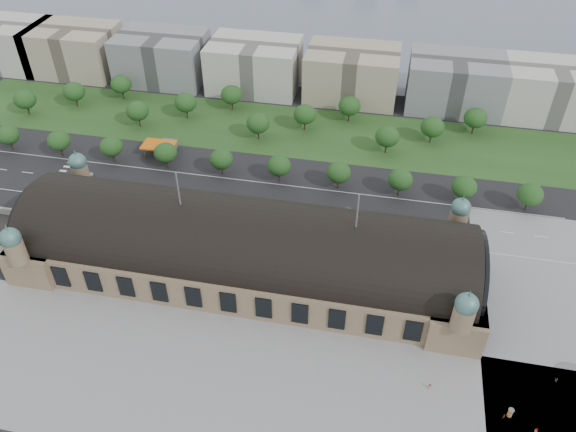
% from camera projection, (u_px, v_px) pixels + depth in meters
% --- Properties ---
extents(ground, '(900.00, 900.00, 0.00)m').
position_uv_depth(ground, '(246.00, 271.00, 188.45)').
color(ground, black).
rests_on(ground, ground).
extents(station, '(150.00, 48.40, 44.30)m').
position_uv_depth(station, '(245.00, 249.00, 181.94)').
color(station, '#866E53').
rests_on(station, ground).
extents(plaza_south, '(190.00, 48.00, 0.12)m').
position_uv_depth(plaza_south, '(241.00, 388.00, 153.54)').
color(plaza_south, gray).
rests_on(plaza_south, ground).
extents(plaza_east, '(56.00, 100.00, 0.12)m').
position_uv_depth(plaza_east, '(570.00, 318.00, 172.70)').
color(plaza_east, gray).
rests_on(plaza_east, ground).
extents(road_slab, '(260.00, 26.00, 0.10)m').
position_uv_depth(road_slab, '(222.00, 197.00, 220.34)').
color(road_slab, black).
rests_on(road_slab, ground).
extents(grass_belt, '(300.00, 45.00, 0.10)m').
position_uv_depth(grass_belt, '(266.00, 128.00, 261.30)').
color(grass_belt, '#22461C').
rests_on(grass_belt, ground).
extents(petrol_station, '(14.00, 13.00, 5.05)m').
position_uv_depth(petrol_station, '(164.00, 145.00, 244.35)').
color(petrol_station, orange).
rests_on(petrol_station, ground).
extents(office_0, '(45.00, 32.00, 24.00)m').
position_uv_depth(office_0, '(7.00, 44.00, 307.75)').
color(office_0, '#BCB8B2').
rests_on(office_0, ground).
extents(office_1, '(45.00, 32.00, 24.00)m').
position_uv_depth(office_1, '(74.00, 50.00, 301.63)').
color(office_1, tan).
rests_on(office_1, ground).
extents(office_2, '(45.00, 32.00, 24.00)m').
position_uv_depth(office_2, '(162.00, 57.00, 293.98)').
color(office_2, gray).
rests_on(office_2, ground).
extents(office_3, '(45.00, 32.00, 24.00)m').
position_uv_depth(office_3, '(254.00, 65.00, 286.33)').
color(office_3, '#BCB8B2').
rests_on(office_3, ground).
extents(office_4, '(45.00, 32.00, 24.00)m').
position_uv_depth(office_4, '(352.00, 74.00, 278.68)').
color(office_4, tan).
rests_on(office_4, ground).
extents(office_5, '(45.00, 32.00, 24.00)m').
position_uv_depth(office_5, '(455.00, 83.00, 271.04)').
color(office_5, gray).
rests_on(office_5, ground).
extents(office_6, '(45.00, 32.00, 24.00)m').
position_uv_depth(office_6, '(553.00, 91.00, 264.15)').
color(office_6, '#BCB8B2').
rests_on(office_6, ground).
extents(tree_row_0, '(9.60, 9.60, 11.52)m').
position_uv_depth(tree_row_0, '(8.00, 135.00, 242.31)').
color(tree_row_0, '#2D2116').
rests_on(tree_row_0, ground).
extents(tree_row_1, '(9.60, 9.60, 11.52)m').
position_uv_depth(tree_row_1, '(59.00, 141.00, 238.64)').
color(tree_row_1, '#2D2116').
rests_on(tree_row_1, ground).
extents(tree_row_2, '(9.60, 9.60, 11.52)m').
position_uv_depth(tree_row_2, '(111.00, 147.00, 234.97)').
color(tree_row_2, '#2D2116').
rests_on(tree_row_2, ground).
extents(tree_row_3, '(9.60, 9.60, 11.52)m').
position_uv_depth(tree_row_3, '(165.00, 153.00, 231.30)').
color(tree_row_3, '#2D2116').
rests_on(tree_row_3, ground).
extents(tree_row_4, '(9.60, 9.60, 11.52)m').
position_uv_depth(tree_row_4, '(221.00, 159.00, 227.63)').
color(tree_row_4, '#2D2116').
rests_on(tree_row_4, ground).
extents(tree_row_5, '(9.60, 9.60, 11.52)m').
position_uv_depth(tree_row_5, '(279.00, 166.00, 223.95)').
color(tree_row_5, '#2D2116').
rests_on(tree_row_5, ground).
extents(tree_row_6, '(9.60, 9.60, 11.52)m').
position_uv_depth(tree_row_6, '(339.00, 173.00, 220.28)').
color(tree_row_6, '#2D2116').
rests_on(tree_row_6, ground).
extents(tree_row_7, '(9.60, 9.60, 11.52)m').
position_uv_depth(tree_row_7, '(400.00, 180.00, 216.61)').
color(tree_row_7, '#2D2116').
rests_on(tree_row_7, ground).
extents(tree_row_8, '(9.60, 9.60, 11.52)m').
position_uv_depth(tree_row_8, '(464.00, 187.00, 212.94)').
color(tree_row_8, '#2D2116').
rests_on(tree_row_8, ground).
extents(tree_row_9, '(9.60, 9.60, 11.52)m').
position_uv_depth(tree_row_9, '(530.00, 194.00, 209.27)').
color(tree_row_9, '#2D2116').
rests_on(tree_row_9, ground).
extents(tree_belt_0, '(10.40, 10.40, 12.48)m').
position_uv_depth(tree_belt_0, '(25.00, 99.00, 266.21)').
color(tree_belt_0, '#2D2116').
rests_on(tree_belt_0, ground).
extents(tree_belt_1, '(10.40, 10.40, 12.48)m').
position_uv_depth(tree_belt_1, '(74.00, 92.00, 272.40)').
color(tree_belt_1, '#2D2116').
rests_on(tree_belt_1, ground).
extents(tree_belt_2, '(10.40, 10.40, 12.48)m').
position_uv_depth(tree_belt_2, '(121.00, 84.00, 278.60)').
color(tree_belt_2, '#2D2116').
rests_on(tree_belt_2, ground).
extents(tree_belt_3, '(10.40, 10.40, 12.48)m').
position_uv_depth(tree_belt_3, '(137.00, 111.00, 257.49)').
color(tree_belt_3, '#2D2116').
rests_on(tree_belt_3, ground).
extents(tree_belt_4, '(10.40, 10.40, 12.48)m').
position_uv_depth(tree_belt_4, '(186.00, 103.00, 263.68)').
color(tree_belt_4, '#2D2116').
rests_on(tree_belt_4, ground).
extents(tree_belt_5, '(10.40, 10.40, 12.48)m').
position_uv_depth(tree_belt_5, '(232.00, 95.00, 269.88)').
color(tree_belt_5, '#2D2116').
rests_on(tree_belt_5, ground).
extents(tree_belt_6, '(10.40, 10.40, 12.48)m').
position_uv_depth(tree_belt_6, '(258.00, 123.00, 248.77)').
color(tree_belt_6, '#2D2116').
rests_on(tree_belt_6, ground).
extents(tree_belt_7, '(10.40, 10.40, 12.48)m').
position_uv_depth(tree_belt_7, '(305.00, 114.00, 254.96)').
color(tree_belt_7, '#2D2116').
rests_on(tree_belt_7, ground).
extents(tree_belt_8, '(10.40, 10.40, 12.48)m').
position_uv_depth(tree_belt_8, '(349.00, 106.00, 261.16)').
color(tree_belt_8, '#2D2116').
rests_on(tree_belt_8, ground).
extents(tree_belt_9, '(10.40, 10.40, 12.48)m').
position_uv_depth(tree_belt_9, '(387.00, 137.00, 240.05)').
color(tree_belt_9, '#2D2116').
rests_on(tree_belt_9, ground).
extents(tree_belt_10, '(10.40, 10.40, 12.48)m').
position_uv_depth(tree_belt_10, '(433.00, 127.00, 246.24)').
color(tree_belt_10, '#2D2116').
rests_on(tree_belt_10, ground).
extents(tree_belt_11, '(10.40, 10.40, 12.48)m').
position_uv_depth(tree_belt_11, '(476.00, 118.00, 252.44)').
color(tree_belt_11, '#2D2116').
rests_on(tree_belt_11, ground).
extents(traffic_car_1, '(3.99, 1.69, 1.28)m').
position_uv_depth(traffic_car_1, '(88.00, 174.00, 231.48)').
color(traffic_car_1, '#999DA2').
rests_on(traffic_car_1, ground).
extents(traffic_car_2, '(5.55, 2.57, 1.54)m').
position_uv_depth(traffic_car_2, '(105.00, 185.00, 225.41)').
color(traffic_car_2, black).
rests_on(traffic_car_2, ground).
extents(traffic_car_3, '(5.30, 2.40, 1.51)m').
position_uv_depth(traffic_car_3, '(216.00, 196.00, 219.70)').
color(traffic_car_3, maroon).
rests_on(traffic_car_3, ground).
extents(traffic_car_4, '(3.96, 1.65, 1.34)m').
position_uv_depth(traffic_car_4, '(322.00, 212.00, 212.06)').
color(traffic_car_4, '#171741').
rests_on(traffic_car_4, ground).
extents(traffic_car_5, '(4.37, 1.98, 1.39)m').
position_uv_depth(traffic_car_5, '(349.00, 210.00, 212.79)').
color(traffic_car_5, '#5C5D64').
rests_on(traffic_car_5, ground).
extents(traffic_car_6, '(5.23, 2.69, 1.41)m').
position_uv_depth(traffic_car_6, '(422.00, 236.00, 201.30)').
color(traffic_car_6, silver).
rests_on(traffic_car_6, ground).
extents(parked_car_0, '(4.34, 3.67, 1.40)m').
position_uv_depth(parked_car_0, '(115.00, 210.00, 212.63)').
color(parked_car_0, black).
rests_on(parked_car_0, ground).
extents(parked_car_1, '(6.26, 4.47, 1.58)m').
position_uv_depth(parked_car_1, '(103.00, 202.00, 216.68)').
color(parked_car_1, maroon).
rests_on(parked_car_1, ground).
extents(parked_car_2, '(6.03, 5.08, 1.65)m').
position_uv_depth(parked_car_2, '(137.00, 207.00, 214.26)').
color(parked_car_2, '#172340').
rests_on(parked_car_2, ground).
extents(parked_car_3, '(5.06, 4.39, 1.65)m').
position_uv_depth(parked_car_3, '(110.00, 209.00, 212.91)').
color(parked_car_3, '#53545A').
rests_on(parked_car_3, ground).
extents(parked_car_4, '(4.53, 2.96, 1.41)m').
position_uv_depth(parked_car_4, '(125.00, 205.00, 215.34)').
color(parked_car_4, white).
rests_on(parked_car_4, ground).
extents(parked_car_5, '(5.54, 5.02, 1.43)m').
position_uv_depth(parked_car_5, '(131.00, 210.00, 212.76)').
color(parked_car_5, gray).
rests_on(parked_car_5, ground).
extents(parked_car_6, '(5.32, 4.09, 1.44)m').
position_uv_depth(parked_car_6, '(173.00, 218.00, 209.07)').
color(parked_car_6, black).
rests_on(parked_car_6, ground).
extents(bus_west, '(13.15, 3.20, 3.65)m').
position_uv_depth(bus_west, '(272.00, 218.00, 207.34)').
color(bus_west, '#AC3A1B').
rests_on(bus_west, ground).
extents(bus_mid, '(12.86, 3.97, 3.53)m').
position_uv_depth(bus_mid, '(273.00, 213.00, 209.84)').
color(bus_mid, silver).
rests_on(bus_mid, ground).
extents(bus_east, '(11.22, 3.03, 3.10)m').
position_uv_depth(bus_east, '(312.00, 222.00, 205.94)').
color(bus_east, silver).
rests_on(bus_east, ground).
extents(advertising_column, '(1.51, 1.51, 2.86)m').
position_uv_depth(advertising_column, '(510.00, 413.00, 146.10)').
color(advertising_column, '#B32C3B').
rests_on(advertising_column, ground).
extents(pedestrian_0, '(1.07, 0.85, 1.93)m').
position_uv_depth(pedestrian_0, '(430.00, 386.00, 152.79)').
color(pedestrian_0, gray).
rests_on(pedestrian_0, ground).
extents(pedestrian_1, '(0.63, 0.80, 1.92)m').
position_uv_depth(pedestrian_1, '(504.00, 416.00, 145.88)').
color(pedestrian_1, gray).
rests_on(pedestrian_1, ground).
extents(pedestrian_2, '(0.96, 0.99, 1.80)m').
position_uv_depth(pedestrian_2, '(556.00, 380.00, 154.54)').
color(pedestrian_2, gray).
rests_on(pedestrian_2, ground).
extents(pedestrian_5, '(0.88, 1.09, 1.94)m').
position_uv_depth(pedestrian_5, '(536.00, 431.00, 142.74)').
color(pedestrian_5, gray).
rests_on(pedestrian_5, ground).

